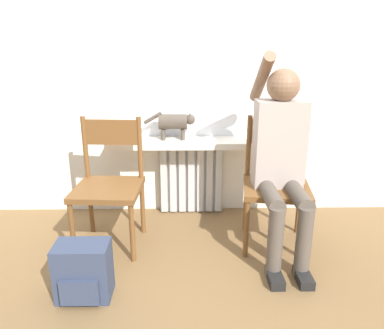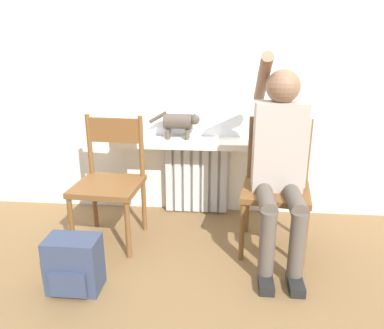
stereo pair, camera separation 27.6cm
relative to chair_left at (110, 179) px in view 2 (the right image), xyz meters
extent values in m
plane|color=brown|center=(0.60, -0.62, -0.48)|extent=(12.00, 12.00, 0.00)
cube|color=white|center=(0.60, 0.61, 0.87)|extent=(7.00, 0.06, 2.70)
cube|color=silver|center=(0.60, 0.54, -0.16)|extent=(0.55, 0.05, 0.63)
cube|color=silver|center=(0.36, 0.50, -0.16)|extent=(0.06, 0.03, 0.60)
cube|color=silver|center=(0.44, 0.50, -0.16)|extent=(0.06, 0.03, 0.60)
cube|color=silver|center=(0.52, 0.50, -0.16)|extent=(0.06, 0.03, 0.60)
cube|color=silver|center=(0.60, 0.50, -0.16)|extent=(0.06, 0.03, 0.60)
cube|color=silver|center=(0.68, 0.50, -0.16)|extent=(0.06, 0.03, 0.60)
cube|color=silver|center=(0.76, 0.50, -0.16)|extent=(0.06, 0.03, 0.60)
cube|color=silver|center=(0.83, 0.50, -0.16)|extent=(0.06, 0.03, 0.60)
cube|color=white|center=(0.60, 0.44, 0.18)|extent=(1.37, 0.28, 0.05)
cube|color=white|center=(0.60, 0.57, 0.78)|extent=(1.31, 0.01, 1.16)
cube|color=brown|center=(0.00, -0.05, -0.03)|extent=(0.49, 0.49, 0.04)
cylinder|color=brown|center=(-0.22, -0.24, -0.27)|extent=(0.04, 0.04, 0.42)
cylinder|color=brown|center=(0.19, -0.26, -0.27)|extent=(0.04, 0.04, 0.42)
cylinder|color=brown|center=(-0.19, 0.17, -0.27)|extent=(0.04, 0.04, 0.42)
cylinder|color=brown|center=(0.21, 0.15, -0.27)|extent=(0.04, 0.04, 0.42)
cylinder|color=brown|center=(-0.19, 0.17, 0.22)|extent=(0.04, 0.04, 0.46)
cylinder|color=brown|center=(0.21, 0.15, 0.22)|extent=(0.04, 0.04, 0.46)
cube|color=brown|center=(0.01, 0.16, 0.33)|extent=(0.41, 0.05, 0.19)
cube|color=brown|center=(1.20, -0.05, -0.03)|extent=(0.52, 0.52, 0.04)
cylinder|color=brown|center=(0.97, -0.22, -0.27)|extent=(0.04, 0.04, 0.42)
cylinder|color=brown|center=(1.37, -0.28, -0.27)|extent=(0.04, 0.04, 0.42)
cylinder|color=brown|center=(1.03, 0.19, -0.27)|extent=(0.04, 0.04, 0.42)
cylinder|color=brown|center=(1.43, 0.13, -0.27)|extent=(0.04, 0.04, 0.42)
cylinder|color=brown|center=(1.03, 0.19, 0.22)|extent=(0.04, 0.04, 0.46)
cylinder|color=brown|center=(1.43, 0.13, 0.22)|extent=(0.04, 0.04, 0.46)
cube|color=brown|center=(1.23, 0.16, 0.33)|extent=(0.41, 0.08, 0.19)
cylinder|color=brown|center=(1.11, -0.24, 0.00)|extent=(0.11, 0.44, 0.11)
cylinder|color=brown|center=(1.29, -0.24, 0.00)|extent=(0.11, 0.44, 0.11)
cylinder|color=brown|center=(1.11, -0.46, -0.24)|extent=(0.10, 0.10, 0.48)
cylinder|color=brown|center=(1.29, -0.46, -0.24)|extent=(0.10, 0.10, 0.48)
cube|color=black|center=(1.11, -0.52, -0.45)|extent=(0.09, 0.20, 0.06)
cube|color=black|center=(1.29, -0.52, -0.45)|extent=(0.09, 0.20, 0.06)
cube|color=#AD9E93|center=(1.20, -0.02, 0.29)|extent=(0.34, 0.20, 0.60)
sphere|color=#846047|center=(1.20, -0.02, 0.69)|extent=(0.22, 0.22, 0.22)
cylinder|color=#846047|center=(1.08, 0.12, 0.72)|extent=(0.08, 0.50, 0.38)
cylinder|color=#AD9E93|center=(1.35, -0.06, 0.26)|extent=(0.08, 0.08, 0.48)
cylinder|color=#4C4238|center=(0.45, 0.46, 0.35)|extent=(0.23, 0.12, 0.12)
sphere|color=#4C4238|center=(0.59, 0.46, 0.37)|extent=(0.08, 0.08, 0.08)
cone|color=#4C4238|center=(0.59, 0.44, 0.40)|extent=(0.03, 0.03, 0.03)
cone|color=#4C4238|center=(0.59, 0.48, 0.40)|extent=(0.03, 0.03, 0.03)
cylinder|color=#4C4238|center=(0.53, 0.43, 0.24)|extent=(0.03, 0.03, 0.09)
cylinder|color=#4C4238|center=(0.53, 0.49, 0.24)|extent=(0.03, 0.03, 0.09)
cylinder|color=#4C4238|center=(0.37, 0.43, 0.24)|extent=(0.03, 0.03, 0.09)
cylinder|color=#4C4238|center=(0.37, 0.49, 0.24)|extent=(0.03, 0.03, 0.09)
cylinder|color=#4C4238|center=(0.29, 0.46, 0.38)|extent=(0.15, 0.03, 0.11)
cube|color=#333D56|center=(-0.05, -0.63, -0.31)|extent=(0.31, 0.20, 0.34)
cube|color=#333D56|center=(-0.05, -0.75, -0.37)|extent=(0.22, 0.03, 0.15)
camera|label=1|loc=(0.56, -2.52, 0.97)|focal=35.00mm
camera|label=2|loc=(0.83, -2.51, 0.97)|focal=35.00mm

